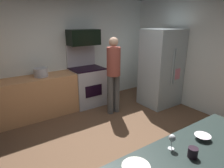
{
  "coord_description": "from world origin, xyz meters",
  "views": [
    {
      "loc": [
        -1.64,
        -2.25,
        2.05
      ],
      "look_at": [
        0.11,
        0.3,
        1.05
      ],
      "focal_mm": 31.56,
      "sensor_mm": 36.0,
      "label": 1
    }
  ],
  "objects_px": {
    "microwave": "(84,37)",
    "person_cook": "(114,72)",
    "mug_coffee": "(193,153)",
    "refrigerator": "(161,68)",
    "mixing_bowl_small": "(202,137)",
    "wine_glass_far": "(172,139)",
    "oven_range": "(87,85)",
    "stock_pot": "(41,72)"
  },
  "relations": [
    {
      "from": "microwave",
      "to": "stock_pot",
      "type": "xyz_separation_m",
      "value": [
        -1.09,
        -0.08,
        -0.68
      ]
    },
    {
      "from": "oven_range",
      "to": "refrigerator",
      "type": "relative_size",
      "value": 0.8
    },
    {
      "from": "oven_range",
      "to": "wine_glass_far",
      "type": "bearing_deg",
      "value": -103.73
    },
    {
      "from": "stock_pot",
      "to": "refrigerator",
      "type": "bearing_deg",
      "value": -21.18
    },
    {
      "from": "mug_coffee",
      "to": "stock_pot",
      "type": "xyz_separation_m",
      "value": [
        -0.36,
        3.43,
        0.05
      ]
    },
    {
      "from": "wine_glass_far",
      "to": "mug_coffee",
      "type": "relative_size",
      "value": 1.65
    },
    {
      "from": "oven_range",
      "to": "microwave",
      "type": "relative_size",
      "value": 2.01
    },
    {
      "from": "microwave",
      "to": "wine_glass_far",
      "type": "bearing_deg",
      "value": -103.38
    },
    {
      "from": "microwave",
      "to": "mug_coffee",
      "type": "bearing_deg",
      "value": -101.75
    },
    {
      "from": "refrigerator",
      "to": "stock_pot",
      "type": "xyz_separation_m",
      "value": [
        -2.62,
        1.02,
        0.06
      ]
    },
    {
      "from": "refrigerator",
      "to": "mixing_bowl_small",
      "type": "relative_size",
      "value": 11.56
    },
    {
      "from": "mixing_bowl_small",
      "to": "wine_glass_far",
      "type": "relative_size",
      "value": 1.06
    },
    {
      "from": "oven_range",
      "to": "mug_coffee",
      "type": "bearing_deg",
      "value": -102.04
    },
    {
      "from": "oven_range",
      "to": "stock_pot",
      "type": "bearing_deg",
      "value": 179.66
    },
    {
      "from": "refrigerator",
      "to": "mixing_bowl_small",
      "type": "distance_m",
      "value": 3.01
    },
    {
      "from": "oven_range",
      "to": "wine_glass_far",
      "type": "xyz_separation_m",
      "value": [
        -0.79,
        -3.24,
        0.5
      ]
    },
    {
      "from": "refrigerator",
      "to": "mixing_bowl_small",
      "type": "height_order",
      "value": "refrigerator"
    },
    {
      "from": "mixing_bowl_small",
      "to": "stock_pot",
      "type": "distance_m",
      "value": 3.39
    },
    {
      "from": "microwave",
      "to": "mixing_bowl_small",
      "type": "height_order",
      "value": "microwave"
    },
    {
      "from": "oven_range",
      "to": "stock_pot",
      "type": "xyz_separation_m",
      "value": [
        -1.09,
        0.01,
        0.48
      ]
    },
    {
      "from": "stock_pot",
      "to": "person_cook",
      "type": "bearing_deg",
      "value": -30.14
    },
    {
      "from": "person_cook",
      "to": "stock_pot",
      "type": "xyz_separation_m",
      "value": [
        -1.35,
        0.79,
        0.02
      ]
    },
    {
      "from": "microwave",
      "to": "mixing_bowl_small",
      "type": "relative_size",
      "value": 4.58
    },
    {
      "from": "oven_range",
      "to": "wine_glass_far",
      "type": "height_order",
      "value": "oven_range"
    },
    {
      "from": "person_cook",
      "to": "mug_coffee",
      "type": "height_order",
      "value": "person_cook"
    },
    {
      "from": "microwave",
      "to": "wine_glass_far",
      "type": "xyz_separation_m",
      "value": [
        -0.79,
        -3.33,
        -0.66
      ]
    },
    {
      "from": "wine_glass_far",
      "to": "mixing_bowl_small",
      "type": "bearing_deg",
      "value": -10.71
    },
    {
      "from": "mixing_bowl_small",
      "to": "wine_glass_far",
      "type": "distance_m",
      "value": 0.41
    },
    {
      "from": "person_cook",
      "to": "mixing_bowl_small",
      "type": "xyz_separation_m",
      "value": [
        -0.67,
        -2.54,
        -0.05
      ]
    },
    {
      "from": "refrigerator",
      "to": "person_cook",
      "type": "distance_m",
      "value": 1.29
    },
    {
      "from": "microwave",
      "to": "person_cook",
      "type": "height_order",
      "value": "microwave"
    },
    {
      "from": "oven_range",
      "to": "stock_pot",
      "type": "height_order",
      "value": "oven_range"
    },
    {
      "from": "microwave",
      "to": "wine_glass_far",
      "type": "height_order",
      "value": "microwave"
    },
    {
      "from": "mixing_bowl_small",
      "to": "mug_coffee",
      "type": "distance_m",
      "value": 0.35
    },
    {
      "from": "person_cook",
      "to": "wine_glass_far",
      "type": "relative_size",
      "value": 11.28
    },
    {
      "from": "wine_glass_far",
      "to": "microwave",
      "type": "bearing_deg",
      "value": 76.62
    },
    {
      "from": "microwave",
      "to": "wine_glass_far",
      "type": "distance_m",
      "value": 3.49
    },
    {
      "from": "mug_coffee",
      "to": "wine_glass_far",
      "type": "bearing_deg",
      "value": 108.57
    },
    {
      "from": "mug_coffee",
      "to": "refrigerator",
      "type": "bearing_deg",
      "value": 46.85
    },
    {
      "from": "mixing_bowl_small",
      "to": "mug_coffee",
      "type": "xyz_separation_m",
      "value": [
        -0.33,
        -0.11,
        0.02
      ]
    },
    {
      "from": "oven_range",
      "to": "person_cook",
      "type": "distance_m",
      "value": 0.94
    },
    {
      "from": "mug_coffee",
      "to": "oven_range",
      "type": "bearing_deg",
      "value": 77.96
    }
  ]
}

